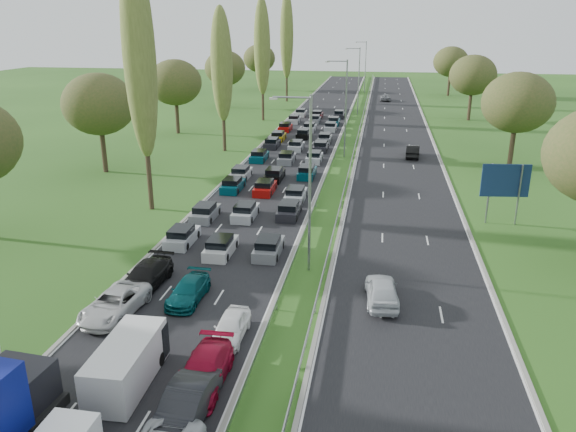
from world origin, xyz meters
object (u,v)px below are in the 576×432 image
at_px(white_van_rear, 129,361).
at_px(near_car_3, 146,276).
at_px(direction_sign, 505,183).
at_px(near_car_2, 115,303).

bearing_deg(white_van_rear, near_car_3, 107.23).
distance_m(near_car_3, white_van_rear, 10.30).
height_order(near_car_3, direction_sign, direction_sign).
bearing_deg(near_car_2, white_van_rear, -53.66).
distance_m(near_car_2, white_van_rear, 6.93).
bearing_deg(white_van_rear, direction_sign, 48.96).
xyz_separation_m(white_van_rear, direction_sign, (21.67, 26.15, 2.45)).
height_order(near_car_2, near_car_3, near_car_3).
relative_size(near_car_2, white_van_rear, 0.97).
height_order(white_van_rear, direction_sign, direction_sign).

